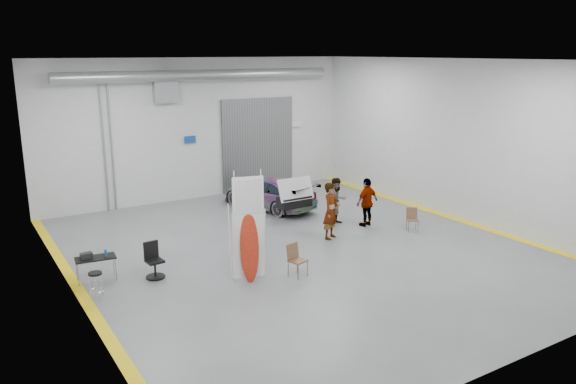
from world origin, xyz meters
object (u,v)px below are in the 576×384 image
sedan_car (269,193)px  person_a (331,211)px  surfboard_display (251,237)px  office_chair (154,262)px  person_c (367,202)px  folding_chair_near (298,267)px  folding_chair_far (412,224)px  person_b (337,201)px  work_table (93,258)px  shop_stool (96,286)px

sedan_car → person_a: 4.50m
surfboard_display → office_chair: (-2.23, 1.68, -0.84)m
person_c → folding_chair_near: (-4.76, -2.70, -0.60)m
surfboard_display → folding_chair_far: 7.12m
person_b → person_c: 1.11m
person_c → surfboard_display: bearing=11.5°
folding_chair_near → work_table: size_ratio=0.83×
work_table → office_chair: office_chair is taller
person_a → folding_chair_near: 3.65m
folding_chair_near → office_chair: 4.07m
person_b → shop_stool: bearing=-167.3°
person_a → folding_chair_far: size_ratio=2.36×
person_b → sedan_car: bearing=107.9°
person_c → work_table: (-9.76, 0.04, -0.22)m
person_b → folding_chair_near: 5.31m
person_b → person_c: person_c is taller
folding_chair_far → work_table: bearing=-156.4°
folding_chair_far → surfboard_display: bearing=-141.5°
person_b → work_table: size_ratio=1.54×
person_a → person_b: 1.70m
person_b → shop_stool: (-9.20, -1.96, -0.52)m
person_b → folding_chair_near: size_ratio=1.86×
person_c → work_table: bearing=-9.5°
folding_chair_far → work_table: size_ratio=0.73×
folding_chair_far → person_c: bearing=156.5°
sedan_car → work_table: bearing=11.3°
person_c → shop_stool: person_c is taller
person_b → work_table: bearing=-174.7°
person_c → surfboard_display: surfboard_display is taller
shop_stool → work_table: work_table is taller
sedan_car → work_table: sedan_car is taller
folding_chair_near → folding_chair_far: folding_chair_near is taller
person_c → folding_chair_far: (0.97, -1.36, -0.64)m
person_c → surfboard_display: size_ratio=0.57×
sedan_car → person_a: bearing=72.6°
sedan_car → person_a: (-0.17, -4.49, 0.35)m
surfboard_display → folding_chair_far: size_ratio=3.83×
sedan_car → shop_stool: size_ratio=5.94×
person_a → shop_stool: size_ratio=2.70×
sedan_car → person_c: 4.43m
shop_stool → work_table: (0.24, 1.23, 0.32)m
sedan_car → person_c: person_c is taller
person_a → work_table: (-7.79, 0.50, -0.29)m
person_a → shop_stool: (-8.03, -0.73, -0.62)m
surfboard_display → folding_chair_near: size_ratio=3.36×
sedan_car → folding_chair_far: size_ratio=5.19×
person_a → folding_chair_near: bearing=-169.3°
folding_chair_near → office_chair: bearing=133.8°
shop_stool → office_chair: (1.75, 0.59, 0.09)m
shop_stool → sedan_car: bearing=32.5°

